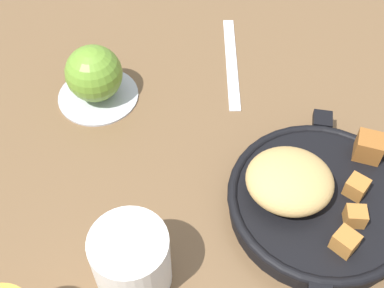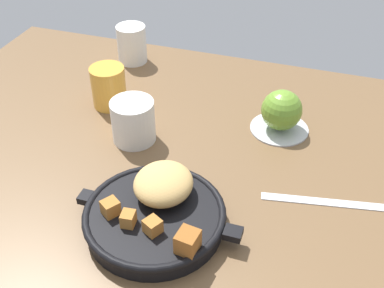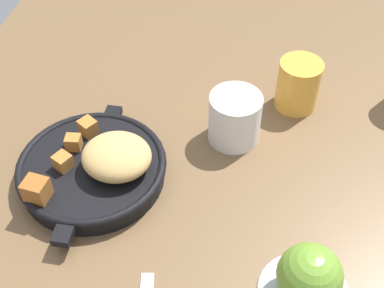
{
  "view_description": "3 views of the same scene",
  "coord_description": "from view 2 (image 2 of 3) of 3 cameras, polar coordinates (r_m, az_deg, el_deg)",
  "views": [
    {
      "loc": [
        -33.24,
        -3.84,
        51.88
      ],
      "look_at": [
        1.99,
        2.23,
        6.93
      ],
      "focal_mm": 47.49,
      "sensor_mm": 36.0,
      "label": 1
    },
    {
      "loc": [
        20.99,
        -59.18,
        55.18
      ],
      "look_at": [
        1.34,
        0.85,
        5.84
      ],
      "focal_mm": 45.09,
      "sensor_mm": 36.0,
      "label": 2
    },
    {
      "loc": [
        44.88,
        9.19,
        57.11
      ],
      "look_at": [
        -1.84,
        1.2,
        7.69
      ],
      "focal_mm": 47.32,
      "sensor_mm": 36.0,
      "label": 3
    }
  ],
  "objects": [
    {
      "name": "saucer_plate",
      "position": [
        0.95,
        10.28,
        1.88
      ],
      "size": [
        11.25,
        11.25,
        0.6
      ],
      "primitive_type": "cylinder",
      "color": "#B7BABF",
      "rests_on": "ground_plane"
    },
    {
      "name": "white_creamer_pitcher",
      "position": [
        1.16,
        -7.14,
        11.65
      ],
      "size": [
        6.77,
        6.77,
        8.78
      ],
      "primitive_type": "cylinder",
      "color": "white",
      "rests_on": "ground_plane"
    },
    {
      "name": "butter_knife",
      "position": [
        0.81,
        15.24,
        -6.39
      ],
      "size": [
        19.66,
        5.0,
        0.36
      ],
      "primitive_type": "cube",
      "rotation": [
        0.0,
        0.0,
        0.18
      ],
      "color": "silver",
      "rests_on": "ground_plane"
    },
    {
      "name": "ceramic_mug_white",
      "position": [
        0.89,
        -6.97,
        2.7
      ],
      "size": [
        8.02,
        8.02,
        8.15
      ],
      "primitive_type": "cylinder",
      "color": "silver",
      "rests_on": "ground_plane"
    },
    {
      "name": "ground_plane",
      "position": [
        0.84,
        -1.04,
        -3.93
      ],
      "size": [
        116.83,
        87.46,
        2.4
      ],
      "primitive_type": "cube",
      "color": "brown"
    },
    {
      "name": "juice_glass_amber",
      "position": [
        1.0,
        -9.83,
        6.7
      ],
      "size": [
        7.01,
        7.01,
        8.51
      ],
      "primitive_type": "cylinder",
      "color": "gold",
      "rests_on": "ground_plane"
    },
    {
      "name": "red_apple",
      "position": [
        0.92,
        10.56,
        3.97
      ],
      "size": [
        7.74,
        7.74,
        7.74
      ],
      "primitive_type": "sphere",
      "color": "olive",
      "rests_on": "saucer_plate"
    },
    {
      "name": "cast_iron_skillet",
      "position": [
        0.73,
        -4.02,
        -8.04
      ],
      "size": [
        25.87,
        21.59,
        7.53
      ],
      "color": "black",
      "rests_on": "ground_plane"
    }
  ]
}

